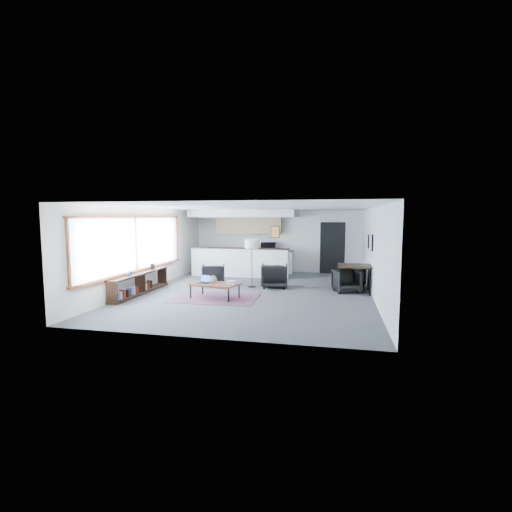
% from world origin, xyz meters
% --- Properties ---
extents(room, '(7.02, 9.02, 2.62)m').
position_xyz_m(room, '(0.00, 0.00, 1.30)').
color(room, '#49494C').
rests_on(room, ground).
extents(window, '(0.10, 5.95, 1.66)m').
position_xyz_m(window, '(-3.46, -0.90, 1.46)').
color(window, '#8CBFFF').
rests_on(window, room).
extents(console, '(0.35, 3.00, 0.80)m').
position_xyz_m(console, '(-3.30, -1.05, 0.33)').
color(console, black).
rests_on(console, floor).
extents(kitchenette, '(4.20, 1.96, 2.60)m').
position_xyz_m(kitchenette, '(-1.20, 3.71, 1.38)').
color(kitchenette, white).
rests_on(kitchenette, floor).
extents(doorway, '(1.10, 0.12, 2.15)m').
position_xyz_m(doorway, '(2.30, 4.42, 1.07)').
color(doorway, black).
rests_on(doorway, room).
extents(track_light, '(1.60, 0.07, 0.15)m').
position_xyz_m(track_light, '(-0.59, 2.20, 2.53)').
color(track_light, silver).
rests_on(track_light, room).
extents(wall_art_lower, '(0.03, 0.38, 0.48)m').
position_xyz_m(wall_art_lower, '(3.47, 0.40, 1.55)').
color(wall_art_lower, black).
rests_on(wall_art_lower, room).
extents(wall_art_upper, '(0.03, 0.34, 0.44)m').
position_xyz_m(wall_art_upper, '(3.47, 1.70, 1.50)').
color(wall_art_upper, black).
rests_on(wall_art_upper, room).
extents(kilim_rug, '(2.38, 1.64, 0.01)m').
position_xyz_m(kilim_rug, '(-0.90, -1.12, 0.01)').
color(kilim_rug, '#583145').
rests_on(kilim_rug, floor).
extents(coffee_table, '(1.46, 1.00, 0.44)m').
position_xyz_m(coffee_table, '(-0.90, -1.12, 0.40)').
color(coffee_table, brown).
rests_on(coffee_table, floor).
extents(laptop, '(0.35, 0.30, 0.22)m').
position_xyz_m(laptop, '(-1.22, -1.13, 0.50)').
color(laptop, black).
rests_on(laptop, coffee_table).
extents(ceramic_pot, '(0.23, 0.23, 0.23)m').
position_xyz_m(ceramic_pot, '(-0.95, -1.16, 0.55)').
color(ceramic_pot, gray).
rests_on(ceramic_pot, coffee_table).
extents(book_stack, '(0.30, 0.25, 0.08)m').
position_xyz_m(book_stack, '(-0.42, -1.08, 0.47)').
color(book_stack, silver).
rests_on(book_stack, coffee_table).
extents(coaster, '(0.12, 0.12, 0.01)m').
position_xyz_m(coaster, '(-0.76, -1.33, 0.44)').
color(coaster, '#E5590C').
rests_on(coaster, coffee_table).
extents(armchair_left, '(0.92, 0.89, 0.77)m').
position_xyz_m(armchair_left, '(-1.63, 0.89, 0.38)').
color(armchair_left, black).
rests_on(armchair_left, floor).
extents(armchair_right, '(0.93, 0.88, 0.86)m').
position_xyz_m(armchair_right, '(0.48, 0.85, 0.43)').
color(armchair_right, black).
rests_on(armchair_right, floor).
extents(floor_lamp, '(0.60, 0.60, 1.58)m').
position_xyz_m(floor_lamp, '(-0.27, 0.81, 1.37)').
color(floor_lamp, black).
rests_on(floor_lamp, floor).
extents(dining_table, '(1.00, 1.00, 0.84)m').
position_xyz_m(dining_table, '(3.00, 0.62, 0.77)').
color(dining_table, black).
rests_on(dining_table, floor).
extents(dining_chair_near, '(0.78, 0.76, 0.65)m').
position_xyz_m(dining_chair_near, '(2.78, 0.57, 0.32)').
color(dining_chair_near, black).
rests_on(dining_chair_near, floor).
extents(dining_chair_far, '(0.78, 0.75, 0.66)m').
position_xyz_m(dining_chair_far, '(3.00, 1.43, 0.33)').
color(dining_chair_far, black).
rests_on(dining_chair_far, floor).
extents(microwave, '(0.61, 0.36, 0.40)m').
position_xyz_m(microwave, '(-0.32, 4.15, 1.13)').
color(microwave, black).
rests_on(microwave, kitchenette).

